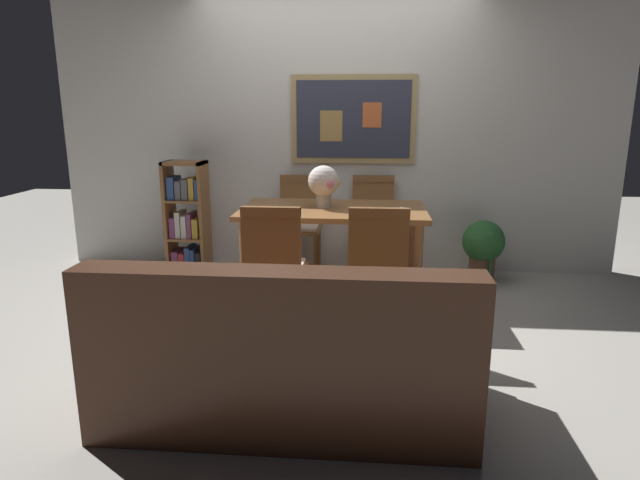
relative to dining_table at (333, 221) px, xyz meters
The scene contains 12 objects.
ground_plane 0.75m from the dining_table, 97.13° to the right, with size 12.00×12.00×0.00m, color #B7B2A8.
wall_back_with_painting 1.17m from the dining_table, 92.57° to the left, with size 5.20×0.14×2.60m.
dining_table is the anchor object (origin of this frame).
dining_chair_near_left 0.81m from the dining_table, 115.27° to the right, with size 0.40×0.41×0.91m.
dining_chair_far_left 0.81m from the dining_table, 116.30° to the left, with size 0.40×0.41×0.91m.
dining_chair_near_right 0.79m from the dining_table, 64.25° to the right, with size 0.40×0.41×0.91m.
dining_chair_far_right 0.82m from the dining_table, 67.11° to the left, with size 0.40×0.41×0.91m.
leather_couch 1.73m from the dining_table, 94.08° to the right, with size 1.80×0.84×0.84m.
bookshelf 1.50m from the dining_table, 156.53° to the left, with size 0.36×0.28×1.05m.
potted_ivy 1.46m from the dining_table, 25.03° to the left, with size 0.37×0.37×0.55m.
flower_vase 0.31m from the dining_table, 160.26° to the left, with size 0.25×0.24×0.33m.
tv_remote 0.55m from the dining_table, ahead, with size 0.05×0.16×0.02m.
Camera 1 is at (0.31, -3.76, 1.52)m, focal length 30.48 mm.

